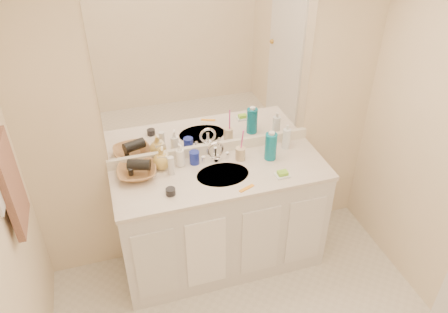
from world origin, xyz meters
TOP-DOWN VIEW (x-y plane):
  - wall_back at (0.00, 1.30)m, footprint 2.60×0.02m
  - vanity_cabinet at (0.00, 1.02)m, footprint 1.50×0.55m
  - countertop at (0.00, 1.02)m, footprint 1.52×0.57m
  - backsplash at (0.00, 1.29)m, footprint 1.52×0.03m
  - sink_basin at (0.00, 1.00)m, footprint 0.37×0.37m
  - faucet at (0.00, 1.18)m, footprint 0.02×0.02m
  - mirror at (0.00, 1.29)m, footprint 1.48×0.01m
  - blue_mug at (-0.15, 1.19)m, footprint 0.08×0.08m
  - tan_cup at (0.18, 1.15)m, footprint 0.09×0.09m
  - toothbrush at (0.19, 1.15)m, footprint 0.02×0.04m
  - mouthwash_bottle at (0.39, 1.09)m, footprint 0.11×0.11m
  - clear_pump_bottle at (0.56, 1.19)m, footprint 0.08×0.08m
  - soap_dish at (0.39, 0.87)m, footprint 0.10×0.08m
  - green_soap at (0.39, 0.87)m, footprint 0.07×0.05m
  - orange_comb at (0.11, 0.81)m, footprint 0.12×0.07m
  - dark_jar at (-0.39, 0.90)m, footprint 0.07×0.07m
  - extra_white_bottle at (-0.34, 1.12)m, footprint 0.05×0.05m
  - soap_bottle_white at (-0.26, 1.20)m, footprint 0.08×0.08m
  - soap_bottle_cream at (-0.37, 1.21)m, footprint 0.09×0.09m
  - soap_bottle_yellow at (-0.38, 1.21)m, footprint 0.14×0.14m
  - wicker_basket at (-0.57, 1.16)m, footprint 0.30×0.30m
  - hair_dryer at (-0.55, 1.16)m, footprint 0.17×0.12m
  - hand_towel at (-1.25, 0.77)m, footprint 0.04×0.32m
  - switch_plate at (-1.27, 0.57)m, footprint 0.01×0.08m

SIDE VIEW (x-z plane):
  - vanity_cabinet at x=0.00m, z-range 0.00..0.85m
  - countertop at x=0.00m, z-range 0.85..0.88m
  - sink_basin at x=0.00m, z-range 0.86..0.88m
  - orange_comb at x=0.11m, z-range 0.88..0.88m
  - soap_dish at x=0.39m, z-range 0.88..0.89m
  - dark_jar at x=-0.39m, z-range 0.88..0.93m
  - green_soap at x=0.39m, z-range 0.89..0.92m
  - wicker_basket at x=-0.57m, z-range 0.88..0.95m
  - backsplash at x=0.00m, z-range 0.88..0.96m
  - tan_cup at x=0.18m, z-range 0.88..0.98m
  - blue_mug at x=-0.15m, z-range 0.88..0.98m
  - faucet at x=0.00m, z-range 0.88..0.99m
  - extra_white_bottle at x=-0.34m, z-range 0.88..1.02m
  - clear_pump_bottle at x=0.56m, z-range 0.88..1.04m
  - soap_bottle_yellow at x=-0.38m, z-range 0.88..1.04m
  - soap_bottle_cream at x=-0.37m, z-range 0.88..1.05m
  - soap_bottle_white at x=-0.26m, z-range 0.88..1.06m
  - hair_dryer at x=-0.55m, z-range 0.93..1.01m
  - mouthwash_bottle at x=0.39m, z-range 0.88..1.08m
  - toothbrush at x=0.19m, z-range 0.93..1.13m
  - wall_back at x=0.00m, z-range 0.00..2.40m
  - hand_towel at x=-1.25m, z-range 0.98..1.52m
  - switch_plate at x=-1.27m, z-range 1.24..1.36m
  - mirror at x=0.00m, z-range 0.96..2.16m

